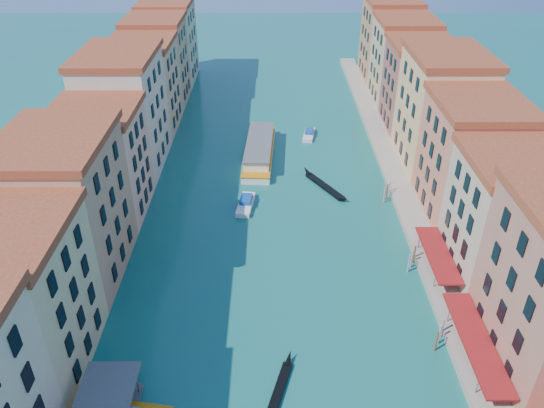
{
  "coord_description": "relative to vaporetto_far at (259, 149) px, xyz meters",
  "views": [
    {
      "loc": [
        -0.04,
        -17.31,
        45.8
      ],
      "look_at": [
        0.08,
        45.17,
        7.07
      ],
      "focal_mm": 35.0,
      "sensor_mm": 36.0,
      "label": 1
    }
  ],
  "objects": [
    {
      "name": "vaporetto_far",
      "position": [
        0.0,
        0.0,
        0.0
      ],
      "size": [
        6.1,
        22.33,
        3.29
      ],
      "rotation": [
        0.0,
        0.0,
        -0.05
      ],
      "color": "white",
      "rests_on": "ground"
    },
    {
      "name": "quay",
      "position": [
        24.26,
        -8.94,
        -0.98
      ],
      "size": [
        4.0,
        140.0,
        1.0
      ],
      "primitive_type": "cube",
      "color": "gray",
      "rests_on": "ground"
    },
    {
      "name": "restaurant_awnings",
      "position": [
        24.45,
        -50.94,
        1.51
      ],
      "size": [
        3.2,
        44.55,
        3.12
      ],
      "color": "maroon",
      "rests_on": "ground"
    },
    {
      "name": "right_bank_palazzos",
      "position": [
        32.26,
        -8.94,
        8.26
      ],
      "size": [
        12.8,
        128.4,
        21.0
      ],
      "color": "#9D3D2E",
      "rests_on": "ground"
    },
    {
      "name": "left_bank_palazzos",
      "position": [
        -23.74,
        -9.27,
        8.22
      ],
      "size": [
        12.8,
        128.4,
        21.0
      ],
      "color": "beige",
      "rests_on": "ground"
    },
    {
      "name": "gondola_fore",
      "position": [
        2.88,
        -55.06,
        -1.11
      ],
      "size": [
        3.85,
        10.77,
        2.19
      ],
      "rotation": [
        0.0,
        0.0,
        -0.28
      ],
      "color": "black",
      "rests_on": "ground"
    },
    {
      "name": "gondola_far",
      "position": [
        11.35,
        -11.77,
        -1.1
      ],
      "size": [
        7.6,
        11.88,
        1.87
      ],
      "rotation": [
        0.0,
        0.0,
        0.54
      ],
      "color": "black",
      "rests_on": "ground"
    },
    {
      "name": "mooring_poles_right",
      "position": [
        21.36,
        -45.14,
        -0.18
      ],
      "size": [
        1.44,
        54.24,
        3.2
      ],
      "color": "brown",
      "rests_on": "ground"
    },
    {
      "name": "motorboat_far",
      "position": [
        10.05,
        9.26,
        -0.97
      ],
      "size": [
        2.96,
        6.52,
        1.3
      ],
      "rotation": [
        0.0,
        0.0,
        -0.16
      ],
      "color": "silver",
      "rests_on": "ground"
    },
    {
      "name": "motorboat_mid",
      "position": [
        -1.9,
        -18.05,
        -0.92
      ],
      "size": [
        3.02,
        7.2,
        1.45
      ],
      "rotation": [
        0.0,
        0.0,
        -0.12
      ],
      "color": "white",
      "rests_on": "ground"
    }
  ]
}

